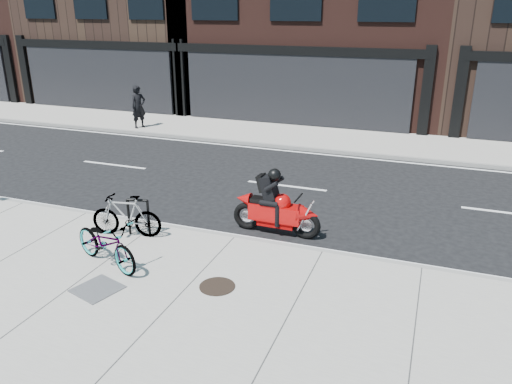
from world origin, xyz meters
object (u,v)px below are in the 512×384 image
at_px(bike_rack, 138,214).
at_px(utility_grate, 97,289).
at_px(pedestrian, 139,107).
at_px(manhole_cover, 217,286).
at_px(bicycle_rear, 126,216).
at_px(bicycle_front, 106,243).
at_px(motorcycle, 280,208).

distance_m(bike_rack, utility_grate, 2.39).
bearing_deg(pedestrian, manhole_cover, -112.89).
relative_size(pedestrian, utility_grate, 2.35).
relative_size(bicycle_rear, utility_grate, 2.15).
bearing_deg(bike_rack, bicycle_rear, -149.65).
height_order(bike_rack, bicycle_front, bicycle_front).
height_order(bicycle_front, motorcycle, motorcycle).
bearing_deg(bicycle_rear, motorcycle, 105.54).
bearing_deg(motorcycle, pedestrian, 139.44).
relative_size(manhole_cover, utility_grate, 0.88).
bearing_deg(bicycle_front, motorcycle, -23.76).
height_order(pedestrian, manhole_cover, pedestrian).
bearing_deg(bicycle_front, manhole_cover, -70.42).
relative_size(bicycle_front, utility_grate, 2.47).
distance_m(pedestrian, utility_grate, 13.15).
xyz_separation_m(pedestrian, utility_grate, (6.41, -11.45, -0.87)).
distance_m(bike_rack, motorcycle, 3.17).
bearing_deg(pedestrian, bike_rack, -118.75).
distance_m(bike_rack, bicycle_front, 1.44).
xyz_separation_m(bicycle_rear, motorcycle, (3.08, 1.52, 0.03)).
height_order(bicycle_rear, utility_grate, bicycle_rear).
relative_size(bike_rack, manhole_cover, 1.30).
relative_size(bicycle_front, motorcycle, 0.87).
xyz_separation_m(bicycle_rear, utility_grate, (0.78, -2.14, -0.48)).
bearing_deg(bicycle_front, bike_rack, 27.06).
xyz_separation_m(bike_rack, bicycle_front, (0.18, -1.43, -0.02)).
height_order(bicycle_front, manhole_cover, bicycle_front).
bearing_deg(manhole_cover, bike_rack, 150.66).
height_order(bike_rack, utility_grate, bike_rack).
bearing_deg(utility_grate, pedestrian, 119.24).
bearing_deg(bicycle_front, utility_grate, -136.76).
relative_size(bike_rack, bicycle_front, 0.46).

